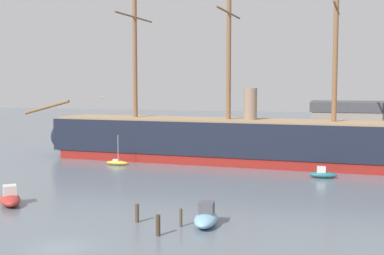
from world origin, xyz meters
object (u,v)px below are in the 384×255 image
motorboat_foreground_left (10,198)px  sailboat_alongside_bow (117,162)px  sailboat_distant_centre (231,147)px  motorboat_far_left (66,145)px  mooring_piling_right_pair (137,213)px  seagull_in_flight (103,97)px  tall_ship (228,140)px  motorboat_alongside_stern (323,174)px  motorboat_foreground_right (206,217)px  mooring_piling_midwater (181,218)px  mooring_piling_nearest (158,225)px

motorboat_foreground_left → sailboat_alongside_bow: 27.28m
sailboat_distant_centre → motorboat_foreground_left: bearing=-104.4°
motorboat_far_left → mooring_piling_right_pair: bearing=-54.3°
seagull_in_flight → sailboat_distant_centre: bearing=74.2°
tall_ship → motorboat_alongside_stern: 17.88m
motorboat_foreground_right → seagull_in_flight: (-18.38, 17.87, 10.18)m
mooring_piling_right_pair → seagull_in_flight: seagull_in_flight is taller
motorboat_foreground_left → motorboat_foreground_right: (21.50, -1.99, 0.00)m
motorboat_foreground_right → sailboat_distant_centre: size_ratio=1.06×
motorboat_far_left → seagull_in_flight: seagull_in_flight is taller
motorboat_foreground_right → seagull_in_flight: seagull_in_flight is taller
mooring_piling_midwater → seagull_in_flight: size_ratio=1.33×
motorboat_foreground_left → sailboat_distant_centre: size_ratio=1.06×
mooring_piling_right_pair → sailboat_alongside_bow: bearing=116.9°
motorboat_foreground_left → mooring_piling_nearest: 19.42m
sailboat_distant_centre → mooring_piling_nearest: bearing=-84.8°
sailboat_distant_centre → seagull_in_flight: bearing=-105.8°
motorboat_foreground_right → motorboat_far_left: 59.90m
seagull_in_flight → motorboat_foreground_right: bearing=-44.2°
motorboat_alongside_stern → motorboat_far_left: 52.32m
mooring_piling_nearest → mooring_piling_midwater: mooring_piling_nearest is taller
mooring_piling_nearest → seagull_in_flight: bearing=124.8°
tall_ship → sailboat_distant_centre: tall_ship is taller
mooring_piling_nearest → seagull_in_flight: size_ratio=1.46×
tall_ship → motorboat_foreground_right: (5.29, -35.95, -2.98)m
motorboat_foreground_right → motorboat_far_left: bearing=131.0°
sailboat_alongside_bow → mooring_piling_right_pair: 33.59m
mooring_piling_nearest → seagull_in_flight: (-15.31, 22.00, 10.01)m
motorboat_far_left → sailboat_distant_centre: sailboat_distant_centre is taller
motorboat_far_left → tall_ship: bearing=-15.2°
motorboat_foreground_right → sailboat_distant_centre: 54.09m
sailboat_distant_centre → motorboat_far_left: bearing=-165.1°
motorboat_alongside_stern → mooring_piling_midwater: bearing=-112.9°
motorboat_foreground_left → motorboat_alongside_stern: size_ratio=1.33×
motorboat_foreground_left → motorboat_far_left: 46.73m
tall_ship → motorboat_far_left: (-34.02, 9.25, -2.99)m
sailboat_alongside_bow → sailboat_distant_centre: 27.55m
motorboat_far_left → mooring_piling_midwater: 59.35m
motorboat_foreground_right → mooring_piling_nearest: bearing=-126.6°
motorboat_alongside_stern → motorboat_foreground_left: bearing=-141.7°
tall_ship → mooring_piling_right_pair: bearing=-91.6°
motorboat_alongside_stern → motorboat_foreground_right: bearing=-109.8°
seagull_in_flight → mooring_piling_midwater: bearing=-49.1°
motorboat_foreground_right → motorboat_far_left: (-39.32, 45.19, -0.01)m
mooring_piling_midwater → sailboat_distant_centre: bearing=96.6°
tall_ship → sailboat_alongside_bow: bearing=-157.6°
tall_ship → motorboat_alongside_stern: bearing=-32.4°
mooring_piling_midwater → mooring_piling_right_pair: bearing=176.0°
motorboat_foreground_right → mooring_piling_nearest: motorboat_foreground_right is taller
motorboat_far_left → seagull_in_flight: size_ratio=4.28×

